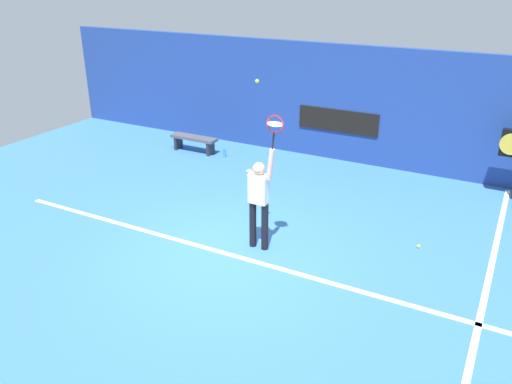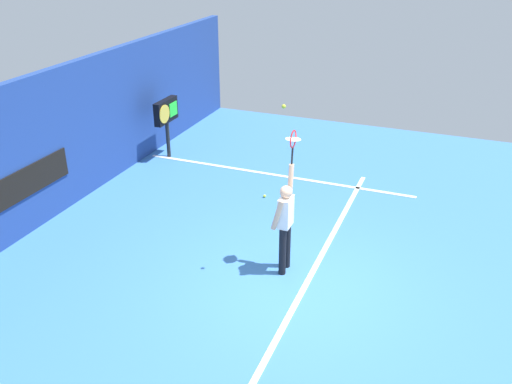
{
  "view_description": "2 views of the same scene",
  "coord_description": "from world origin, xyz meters",
  "px_view_note": "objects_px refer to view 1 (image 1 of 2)",
  "views": [
    {
      "loc": [
        4.35,
        -7.1,
        4.83
      ],
      "look_at": [
        0.29,
        0.47,
        1.07
      ],
      "focal_mm": 36.15,
      "sensor_mm": 36.0,
      "label": 1
    },
    {
      "loc": [
        -7.7,
        -2.27,
        5.69
      ],
      "look_at": [
        0.48,
        0.96,
        1.44
      ],
      "focal_mm": 38.99,
      "sensor_mm": 36.0,
      "label": 2
    }
  ],
  "objects_px": {
    "tennis_racket": "(275,126)",
    "spare_ball": "(419,246)",
    "tennis_player": "(259,198)",
    "tennis_ball": "(257,81)",
    "court_bench": "(194,140)",
    "water_bottle": "(225,153)"
  },
  "relations": [
    {
      "from": "tennis_racket",
      "to": "spare_ball",
      "type": "xyz_separation_m",
      "value": [
        2.36,
        1.39,
        -2.36
      ]
    },
    {
      "from": "tennis_player",
      "to": "tennis_ball",
      "type": "height_order",
      "value": "tennis_ball"
    },
    {
      "from": "court_bench",
      "to": "water_bottle",
      "type": "height_order",
      "value": "court_bench"
    },
    {
      "from": "tennis_player",
      "to": "spare_ball",
      "type": "relative_size",
      "value": 29.29
    },
    {
      "from": "tennis_racket",
      "to": "tennis_ball",
      "type": "height_order",
      "value": "tennis_ball"
    },
    {
      "from": "tennis_racket",
      "to": "court_bench",
      "type": "bearing_deg",
      "value": 138.46
    },
    {
      "from": "tennis_racket",
      "to": "tennis_ball",
      "type": "xyz_separation_m",
      "value": [
        -0.37,
        0.06,
        0.7
      ]
    },
    {
      "from": "tennis_ball",
      "to": "court_bench",
      "type": "distance_m",
      "value": 6.31
    },
    {
      "from": "tennis_ball",
      "to": "court_bench",
      "type": "height_order",
      "value": "tennis_ball"
    },
    {
      "from": "court_bench",
      "to": "spare_ball",
      "type": "height_order",
      "value": "court_bench"
    },
    {
      "from": "tennis_ball",
      "to": "court_bench",
      "type": "bearing_deg",
      "value": 136.42
    },
    {
      "from": "tennis_player",
      "to": "tennis_racket",
      "type": "bearing_deg",
      "value": -0.81
    },
    {
      "from": "tennis_racket",
      "to": "court_bench",
      "type": "relative_size",
      "value": 0.44
    },
    {
      "from": "tennis_player",
      "to": "water_bottle",
      "type": "height_order",
      "value": "tennis_player"
    },
    {
      "from": "tennis_player",
      "to": "tennis_ball",
      "type": "xyz_separation_m",
      "value": [
        -0.07,
        0.05,
        2.09
      ]
    },
    {
      "from": "tennis_racket",
      "to": "spare_ball",
      "type": "bearing_deg",
      "value": 30.54
    },
    {
      "from": "tennis_ball",
      "to": "water_bottle",
      "type": "xyz_separation_m",
      "value": [
        -3.1,
        3.91,
        -2.98
      ]
    },
    {
      "from": "tennis_player",
      "to": "court_bench",
      "type": "xyz_separation_m",
      "value": [
        -4.18,
        3.96,
        -0.67
      ]
    },
    {
      "from": "tennis_racket",
      "to": "spare_ball",
      "type": "relative_size",
      "value": 9.07
    },
    {
      "from": "tennis_racket",
      "to": "court_bench",
      "type": "height_order",
      "value": "tennis_racket"
    },
    {
      "from": "tennis_ball",
      "to": "court_bench",
      "type": "relative_size",
      "value": 0.05
    },
    {
      "from": "water_bottle",
      "to": "spare_ball",
      "type": "relative_size",
      "value": 3.53
    }
  ]
}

